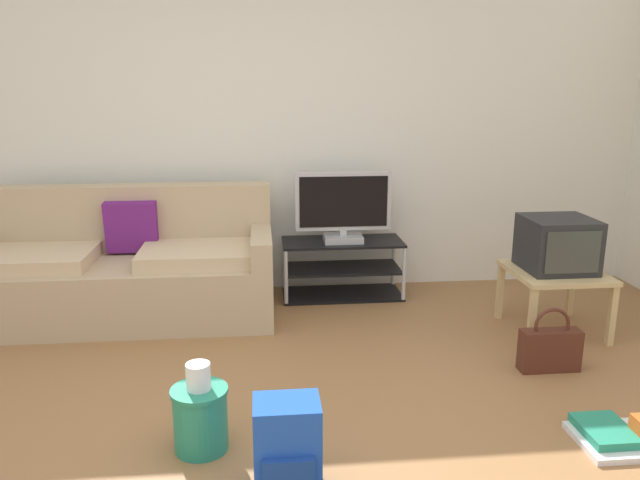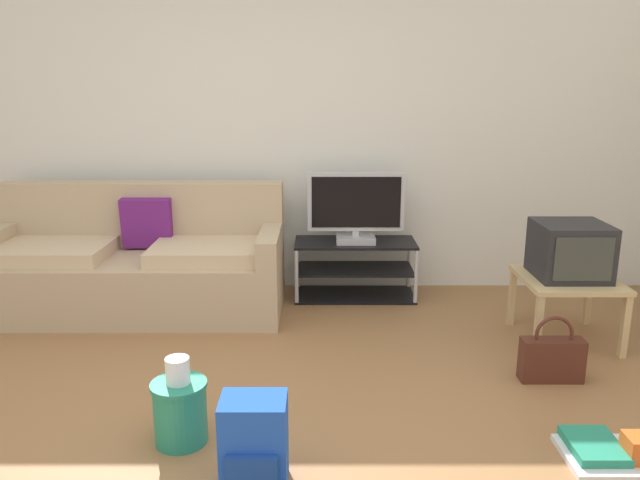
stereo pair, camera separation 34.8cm
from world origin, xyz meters
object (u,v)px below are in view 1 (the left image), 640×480
floor_tray (627,435)px  flat_tv (343,208)px  backpack (287,447)px  side_table (555,279)px  handbag (550,348)px  tv_stand (342,268)px  cleaning_bucket (200,414)px  couch (122,270)px  crt_tv (557,244)px

floor_tray → flat_tv: bearing=115.9°
flat_tv → backpack: bearing=-103.0°
flat_tv → backpack: flat_tv is taller
flat_tv → backpack: 2.42m
side_table → backpack: side_table is taller
flat_tv → handbag: flat_tv is taller
tv_stand → flat_tv: flat_tv is taller
flat_tv → floor_tray: flat_tv is taller
handbag → cleaning_bucket: bearing=-162.5°
backpack → couch: bearing=133.9°
cleaning_bucket → floor_tray: cleaning_bucket is taller
tv_stand → crt_tv: 1.58m
handbag → crt_tv: bearing=63.9°
side_table → floor_tray: bearing=-101.3°
crt_tv → side_table: bearing=-90.0°
crt_tv → flat_tv: bearing=148.2°
tv_stand → cleaning_bucket: (-0.91, -2.00, -0.05)m
cleaning_bucket → floor_tray: (1.94, -0.15, -0.13)m
crt_tv → cleaning_bucket: crt_tv is taller
crt_tv → handbag: (-0.28, -0.57, -0.46)m
tv_stand → handbag: bearing=-54.0°
floor_tray → handbag: bearing=91.5°
backpack → handbag: backpack is taller
cleaning_bucket → couch: bearing=111.7°
side_table → handbag: size_ratio=1.53×
tv_stand → crt_tv: (1.29, -0.82, 0.37)m
tv_stand → flat_tv: size_ratio=1.27×
couch → handbag: bearing=-23.3°
side_table → cleaning_bucket: (-2.20, -1.16, -0.19)m
side_table → cleaning_bucket: 2.49m
crt_tv → handbag: 0.78m
flat_tv → cleaning_bucket: size_ratio=1.73×
couch → side_table: (2.88, -0.57, 0.03)m
handbag → flat_tv: bearing=126.4°
flat_tv → side_table: (1.29, -0.82, -0.34)m
couch → backpack: bearing=-62.7°
floor_tray → couch: bearing=144.4°
handbag → cleaning_bucket: cleaning_bucket is taller
couch → cleaning_bucket: 1.86m
tv_stand → flat_tv: 0.48m
side_table → backpack: 2.36m
flat_tv → handbag: size_ratio=1.90×
couch → crt_tv: couch is taller
couch → backpack: (1.06, -2.06, -0.14)m
backpack → floor_tray: (1.56, 0.18, -0.15)m
backpack → cleaning_bucket: size_ratio=0.94×
couch → side_table: couch is taller
couch → cleaning_bucket: bearing=-68.3°
tv_stand → crt_tv: bearing=-32.5°
tv_stand → backpack: bearing=-102.9°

